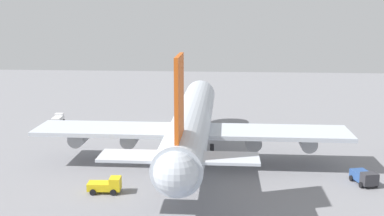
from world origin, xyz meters
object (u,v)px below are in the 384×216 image
maintenance_van (364,177)px  safety_cone_nose (206,122)px  cargo_loader (106,185)px  cargo_airplane (192,122)px  catering_truck (58,119)px

maintenance_van → safety_cone_nose: size_ratio=6.23×
maintenance_van → cargo_loader: cargo_loader is taller
cargo_airplane → cargo_loader: (-16.14, 11.27, -5.62)m
cargo_loader → catering_truck: size_ratio=1.20×
maintenance_van → cargo_loader: bearing=99.0°
maintenance_van → safety_cone_nose: (36.27, 25.56, -0.74)m
cargo_airplane → catering_truck: 40.42m
cargo_airplane → maintenance_van: bearing=-110.5°
maintenance_van → catering_truck: size_ratio=1.27×
maintenance_van → cargo_airplane: bearing=69.5°
catering_truck → maintenance_van: bearing=-119.2°
catering_truck → safety_cone_nose: catering_truck is taller
cargo_loader → cargo_airplane: bearing=-34.9°
cargo_airplane → maintenance_van: (-10.06, -26.96, -5.58)m
cargo_loader → maintenance_van: bearing=-81.0°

